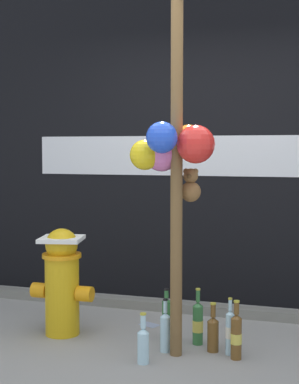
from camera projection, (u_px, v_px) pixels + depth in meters
The scene contains 14 objects.
ground_plane at pixel (163, 371), 3.72m from camera, with size 14.00×14.00×0.00m, color gray.
building_wall at pixel (219, 136), 5.36m from camera, with size 10.00×0.21×3.06m.
curb_strip at pixel (206, 310), 4.99m from camera, with size 8.00×0.12×0.08m, color slate.
memorial_post at pixel (175, 126), 3.90m from camera, with size 0.58×0.53×2.80m.
fire_hydrant at pixel (62, 279), 4.43m from camera, with size 0.49×0.37×0.81m.
bottle_0 at pixel (198, 323), 4.22m from camera, with size 0.08×0.08×0.41m.
bottle_1 at pixel (143, 344), 3.84m from camera, with size 0.08×0.08×0.34m.
bottle_2 at pixel (165, 331), 4.06m from camera, with size 0.07×0.07×0.37m.
bottle_3 at pixel (166, 318), 4.32m from camera, with size 0.07×0.07×0.38m.
bottle_4 at pixel (213, 332), 4.07m from camera, with size 0.08×0.08×0.35m.
bottle_5 at pixel (230, 331), 4.00m from camera, with size 0.06×0.06×0.40m.
bottle_6 at pixel (236, 335), 3.92m from camera, with size 0.08×0.08×0.40m.
litter_0 at pixel (172, 308), 5.16m from camera, with size 0.14×0.11×0.01m, color silver.
litter_1 at pixel (150, 325), 4.69m from camera, with size 0.15×0.10×0.01m, color #8C99B2.
Camera 1 is at (1.01, -3.49, 1.41)m, focal length 54.70 mm.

